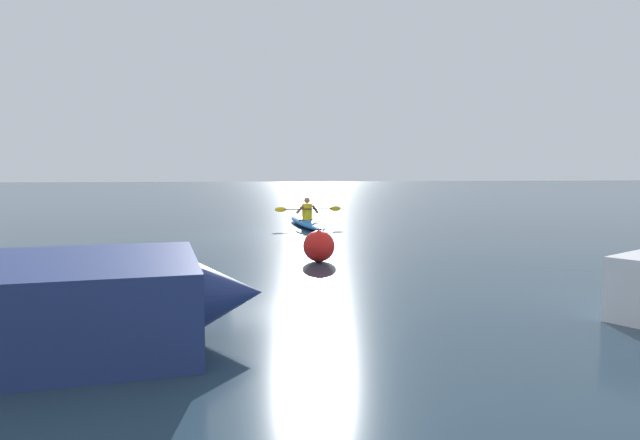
{
  "coord_description": "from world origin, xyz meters",
  "views": [
    {
      "loc": [
        1.19,
        17.57,
        2.0
      ],
      "look_at": [
        -1.07,
        3.26,
        0.71
      ],
      "focal_mm": 31.74,
      "sensor_mm": 36.0,
      "label": 1
    }
  ],
  "objects": [
    {
      "name": "kayak",
      "position": [
        -1.43,
        -2.14,
        0.13
      ],
      "size": [
        0.99,
        4.97,
        0.26
      ],
      "color": "#1959A5",
      "rests_on": "ground"
    },
    {
      "name": "ground_plane",
      "position": [
        0.0,
        0.0,
        0.0
      ],
      "size": [
        160.0,
        160.0,
        0.0
      ],
      "primitive_type": "plane",
      "color": "#233847"
    },
    {
      "name": "kayaker",
      "position": [
        -1.44,
        -2.03,
        0.6
      ],
      "size": [
        2.35,
        0.48,
        0.78
      ],
      "color": "yellow",
      "rests_on": "kayak"
    },
    {
      "name": "mooring_buoy_channel_marker",
      "position": [
        -0.69,
        5.5,
        0.35
      ],
      "size": [
        0.69,
        0.69,
        0.73
      ],
      "color": "red",
      "rests_on": "ground"
    }
  ]
}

